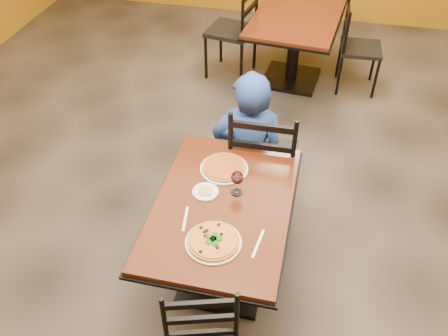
% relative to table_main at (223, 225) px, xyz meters
% --- Properties ---
extents(floor, '(7.00, 8.00, 0.01)m').
position_rel_table_main_xyz_m(floor, '(0.00, 0.50, -0.56)').
color(floor, black).
rests_on(floor, ground).
extents(table_main, '(0.83, 1.23, 0.75)m').
position_rel_table_main_xyz_m(table_main, '(0.00, 0.00, 0.00)').
color(table_main, '#55180D').
rests_on(table_main, floor).
extents(table_second, '(1.00, 1.38, 0.75)m').
position_rel_table_main_xyz_m(table_second, '(0.14, 2.78, 0.00)').
color(table_second, '#55180D').
rests_on(table_second, floor).
extents(chair_main_far, '(0.48, 0.48, 1.03)m').
position_rel_table_main_xyz_m(chair_main_far, '(0.14, 0.73, -0.04)').
color(chair_main_far, black).
rests_on(chair_main_far, floor).
extents(chair_second_left, '(0.53, 0.53, 1.02)m').
position_rel_table_main_xyz_m(chair_second_left, '(-0.54, 2.78, -0.05)').
color(chair_second_left, black).
rests_on(chair_second_left, floor).
extents(chair_second_right, '(0.43, 0.43, 0.91)m').
position_rel_table_main_xyz_m(chair_second_right, '(0.83, 2.78, -0.10)').
color(chair_second_right, black).
rests_on(chair_second_right, floor).
extents(diner, '(0.61, 0.43, 1.12)m').
position_rel_table_main_xyz_m(diner, '(-0.00, 0.91, 0.00)').
color(diner, navy).
rests_on(diner, floor).
extents(plate_main, '(0.31, 0.31, 0.01)m').
position_rel_table_main_xyz_m(plate_main, '(0.02, -0.31, 0.20)').
color(plate_main, white).
rests_on(plate_main, table_main).
extents(pizza_main, '(0.28, 0.28, 0.02)m').
position_rel_table_main_xyz_m(pizza_main, '(0.02, -0.31, 0.21)').
color(pizza_main, '#9C380B').
rests_on(pizza_main, plate_main).
extents(plate_far, '(0.31, 0.31, 0.01)m').
position_rel_table_main_xyz_m(plate_far, '(-0.06, 0.30, 0.20)').
color(plate_far, white).
rests_on(plate_far, table_main).
extents(pizza_far, '(0.28, 0.28, 0.02)m').
position_rel_table_main_xyz_m(pizza_far, '(-0.06, 0.30, 0.21)').
color(pizza_far, orange).
rests_on(pizza_far, plate_far).
extents(side_plate, '(0.16, 0.16, 0.01)m').
position_rel_table_main_xyz_m(side_plate, '(-0.12, 0.07, 0.20)').
color(side_plate, white).
rests_on(side_plate, table_main).
extents(dip, '(0.09, 0.09, 0.01)m').
position_rel_table_main_xyz_m(dip, '(-0.12, 0.07, 0.21)').
color(dip, tan).
rests_on(dip, side_plate).
extents(wine_glass, '(0.08, 0.08, 0.18)m').
position_rel_table_main_xyz_m(wine_glass, '(0.06, 0.11, 0.28)').
color(wine_glass, white).
rests_on(wine_glass, table_main).
extents(fork, '(0.04, 0.19, 0.00)m').
position_rel_table_main_xyz_m(fork, '(-0.18, -0.17, 0.20)').
color(fork, silver).
rests_on(fork, table_main).
extents(knife, '(0.04, 0.21, 0.00)m').
position_rel_table_main_xyz_m(knife, '(0.26, -0.26, 0.20)').
color(knife, silver).
rests_on(knife, table_main).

